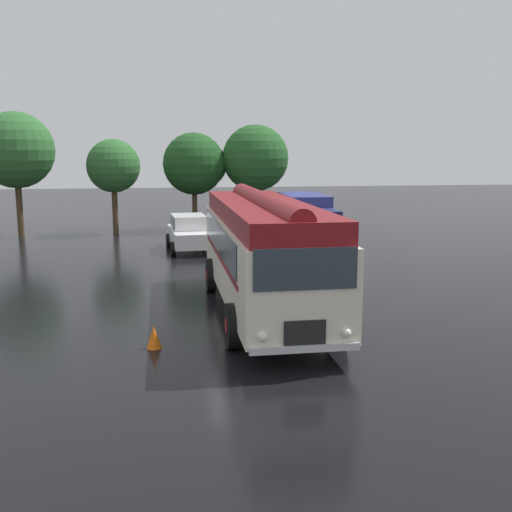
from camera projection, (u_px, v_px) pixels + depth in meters
name	position (u px, v px, depth m)	size (l,w,h in m)	color
ground_plane	(253.00, 319.00, 16.76)	(120.00, 120.00, 0.00)	black
vintage_bus	(264.00, 248.00, 17.21)	(2.99, 10.16, 3.49)	silver
car_near_left	(189.00, 232.00, 28.17)	(2.20, 4.32, 1.66)	silver
car_mid_left	(253.00, 231.00, 28.54)	(2.33, 4.37, 1.66)	#4C5156
box_van	(307.00, 219.00, 29.31)	(2.38, 5.79, 2.50)	navy
tree_far_left	(16.00, 152.00, 31.95)	(4.08, 4.08, 6.71)	#4C3823
tree_left_of_centre	(113.00, 167.00, 33.31)	(2.97, 2.97, 5.29)	#4C3823
tree_centre	(197.00, 164.00, 34.82)	(3.72, 3.61, 5.68)	#4C3823
tree_right_of_centre	(255.00, 157.00, 34.97)	(3.87, 3.87, 6.14)	#4C3823
traffic_cone	(154.00, 337.00, 14.30)	(0.36, 0.36, 0.55)	orange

